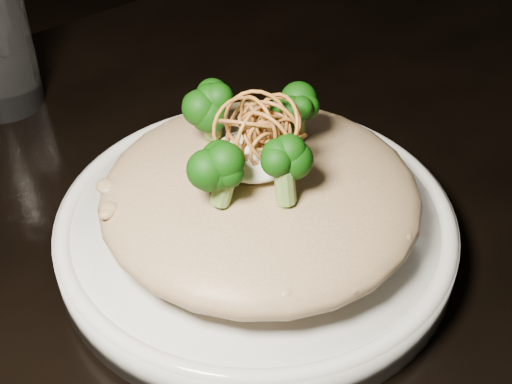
# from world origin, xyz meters

# --- Properties ---
(table) EXTENTS (1.10, 0.80, 0.75)m
(table) POSITION_xyz_m (0.00, 0.00, 0.67)
(table) COLOR black
(table) RESTS_ON ground
(plate) EXTENTS (0.30, 0.30, 0.03)m
(plate) POSITION_xyz_m (-0.00, -0.03, 0.77)
(plate) COLOR silver
(plate) RESTS_ON table
(risotto) EXTENTS (0.23, 0.23, 0.05)m
(risotto) POSITION_xyz_m (-0.00, -0.04, 0.81)
(risotto) COLOR brown
(risotto) RESTS_ON plate
(broccoli) EXTENTS (0.15, 0.15, 0.06)m
(broccoli) POSITION_xyz_m (-0.01, -0.04, 0.86)
(broccoli) COLOR black
(broccoli) RESTS_ON risotto
(cheese) EXTENTS (0.06, 0.06, 0.02)m
(cheese) POSITION_xyz_m (-0.01, -0.03, 0.84)
(cheese) COLOR white
(cheese) RESTS_ON risotto
(shallots) EXTENTS (0.06, 0.06, 0.04)m
(shallots) POSITION_xyz_m (-0.00, -0.04, 0.87)
(shallots) COLOR #92511E
(shallots) RESTS_ON cheese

